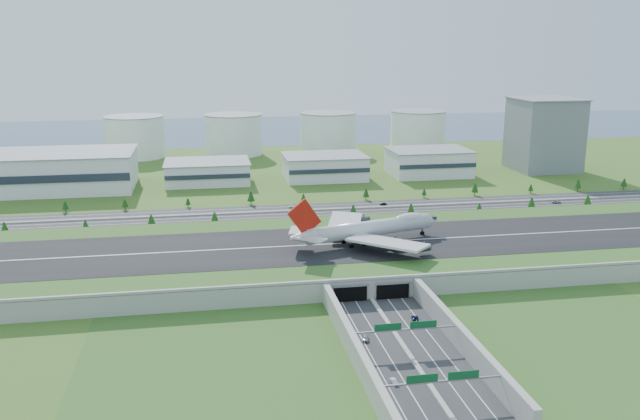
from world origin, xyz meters
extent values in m
plane|color=#335D1D|center=(0.00, 0.00, 0.00)|extent=(1200.00, 1200.00, 0.00)
cube|color=#969691|center=(0.00, 0.00, 4.00)|extent=(520.00, 100.00, 8.00)
cube|color=#334F1B|center=(0.00, 0.00, 8.08)|extent=(520.00, 100.00, 0.16)
cube|color=black|center=(0.00, 0.00, 8.22)|extent=(520.00, 58.00, 0.12)
cube|color=silver|center=(0.00, 0.00, 8.30)|extent=(520.00, 0.90, 0.02)
cube|color=#969691|center=(0.00, -49.40, 8.60)|extent=(520.00, 1.20, 1.20)
cube|color=#28282B|center=(0.00, -110.00, 0.06)|extent=(34.00, 120.00, 0.12)
cube|color=#969691|center=(0.00, -110.00, 0.45)|extent=(1.60, 120.00, 0.90)
cube|color=#969691|center=(-18.20, -100.00, 4.00)|extent=(2.40, 100.00, 8.00)
cube|color=#969691|center=(18.20, -100.00, 4.00)|extent=(2.40, 100.00, 8.00)
cube|color=black|center=(-8.50, -50.20, 3.20)|extent=(13.00, 1.20, 6.00)
cube|color=black|center=(8.50, -50.20, 3.20)|extent=(13.00, 1.20, 6.00)
cylinder|color=gray|center=(-19.00, -95.00, 3.50)|extent=(0.70, 0.70, 7.00)
cylinder|color=gray|center=(19.00, -95.00, 3.50)|extent=(0.70, 0.70, 7.00)
cube|color=gray|center=(0.00, -95.00, 7.20)|extent=(38.00, 0.50, 0.50)
cube|color=#0C4C23|center=(-6.00, -95.10, 8.60)|extent=(9.00, 0.30, 2.40)
cube|color=#0C4C23|center=(6.00, -95.10, 8.60)|extent=(9.00, 0.30, 2.40)
cylinder|color=gray|center=(-19.00, -130.00, 3.50)|extent=(0.70, 0.70, 7.00)
cylinder|color=gray|center=(19.00, -130.00, 3.50)|extent=(0.70, 0.70, 7.00)
cube|color=gray|center=(0.00, -130.00, 7.20)|extent=(38.00, 0.50, 0.50)
cube|color=#0C4C23|center=(-6.00, -130.10, 8.60)|extent=(9.00, 0.30, 2.40)
cube|color=#0C4C23|center=(6.00, -130.10, 8.60)|extent=(9.00, 0.30, 2.40)
cube|color=#28282B|center=(0.00, 95.00, 0.06)|extent=(560.00, 36.00, 0.12)
cylinder|color=#3D2819|center=(-166.82, 73.00, 1.22)|extent=(0.50, 0.50, 2.44)
cone|color=#12370F|center=(-166.82, 73.00, 4.34)|extent=(3.79, 3.79, 4.88)
cylinder|color=#3D2819|center=(-126.16, 73.00, 1.06)|extent=(0.50, 0.50, 2.12)
cone|color=#12370F|center=(-126.16, 73.00, 3.76)|extent=(3.29, 3.29, 4.23)
cylinder|color=#3D2819|center=(-91.77, 73.00, 1.35)|extent=(0.50, 0.50, 2.69)
cone|color=#12370F|center=(-91.77, 73.00, 4.79)|extent=(4.19, 4.19, 5.39)
cylinder|color=#3D2819|center=(-57.82, 73.00, 1.32)|extent=(0.50, 0.50, 2.64)
cone|color=#12370F|center=(-57.82, 73.00, 4.69)|extent=(4.10, 4.10, 5.28)
cylinder|color=#3D2819|center=(-14.06, 73.00, 1.17)|extent=(0.50, 0.50, 2.34)
cone|color=#12370F|center=(-14.06, 73.00, 4.15)|extent=(3.63, 3.63, 4.67)
cylinder|color=#3D2819|center=(20.40, 73.00, 1.46)|extent=(0.50, 0.50, 2.92)
cone|color=#12370F|center=(20.40, 73.00, 5.18)|extent=(4.54, 4.54, 5.83)
cylinder|color=#3D2819|center=(54.70, 73.00, 1.34)|extent=(0.50, 0.50, 2.68)
cone|color=#12370F|center=(54.70, 73.00, 4.77)|extent=(4.17, 4.17, 5.37)
cylinder|color=#3D2819|center=(96.61, 73.00, 1.07)|extent=(0.50, 0.50, 2.14)
cone|color=#12370F|center=(96.61, 73.00, 3.80)|extent=(3.33, 3.33, 4.28)
cylinder|color=#3D2819|center=(129.63, 73.00, 1.44)|extent=(0.50, 0.50, 2.89)
cone|color=#12370F|center=(129.63, 73.00, 5.13)|extent=(4.49, 4.49, 5.77)
cylinder|color=#3D2819|center=(166.08, 73.00, 1.46)|extent=(0.50, 0.50, 2.92)
cone|color=#12370F|center=(166.08, 73.00, 5.19)|extent=(4.54, 4.54, 5.84)
cylinder|color=#3D2819|center=(-144.25, 117.00, 1.20)|extent=(0.50, 0.50, 2.40)
cone|color=#12370F|center=(-144.25, 117.00, 4.26)|extent=(3.73, 3.73, 4.79)
cylinder|color=#3D2819|center=(-110.05, 117.00, 1.19)|extent=(0.50, 0.50, 2.39)
cone|color=#12370F|center=(-110.05, 117.00, 4.24)|extent=(3.71, 3.71, 4.77)
cylinder|color=#3D2819|center=(-72.88, 117.00, 1.02)|extent=(0.50, 0.50, 2.05)
cone|color=#12370F|center=(-72.88, 117.00, 3.64)|extent=(3.18, 3.18, 4.09)
cylinder|color=#3D2819|center=(-34.52, 117.00, 1.51)|extent=(0.50, 0.50, 3.01)
cone|color=#12370F|center=(-34.52, 117.00, 5.36)|extent=(4.69, 4.69, 6.02)
cylinder|color=#3D2819|center=(-1.66, 117.00, 1.01)|extent=(0.50, 0.50, 2.03)
cone|color=#12370F|center=(-1.66, 117.00, 3.61)|extent=(3.16, 3.16, 4.06)
cylinder|color=#3D2819|center=(38.71, 117.00, 1.34)|extent=(0.50, 0.50, 2.68)
cone|color=#12370F|center=(38.71, 117.00, 4.77)|extent=(4.17, 4.17, 5.36)
cylinder|color=#3D2819|center=(77.37, 117.00, 1.05)|extent=(0.50, 0.50, 2.10)
cone|color=#12370F|center=(77.37, 117.00, 3.73)|extent=(3.27, 3.27, 4.20)
cylinder|color=#3D2819|center=(112.05, 117.00, 1.46)|extent=(0.50, 0.50, 2.92)
cone|color=#12370F|center=(112.05, 117.00, 5.20)|extent=(4.55, 4.55, 5.85)
cylinder|color=#3D2819|center=(151.41, 117.00, 1.10)|extent=(0.50, 0.50, 2.20)
cone|color=#12370F|center=(151.41, 117.00, 3.90)|extent=(3.42, 3.42, 4.39)
cylinder|color=#3D2819|center=(185.38, 117.00, 1.47)|extent=(0.50, 0.50, 2.93)
cone|color=#12370F|center=(185.38, 117.00, 5.21)|extent=(4.56, 4.56, 5.87)
cylinder|color=#3D2819|center=(219.61, 117.00, 1.36)|extent=(0.50, 0.50, 2.71)
cone|color=#12370F|center=(219.61, 117.00, 4.82)|extent=(4.22, 4.22, 5.43)
cube|color=silver|center=(-170.00, 185.00, 12.50)|extent=(120.00, 60.00, 25.00)
cube|color=silver|center=(-60.00, 190.00, 7.50)|extent=(58.00, 42.00, 15.00)
cube|color=silver|center=(25.00, 190.00, 8.50)|extent=(58.00, 42.00, 17.00)
cube|color=silver|center=(105.00, 190.00, 9.50)|extent=(58.00, 42.00, 19.00)
cube|color=slate|center=(200.00, 195.00, 27.50)|extent=(46.00, 46.00, 55.00)
cylinder|color=white|center=(-120.00, 310.00, 17.50)|extent=(50.00, 50.00, 35.00)
cylinder|color=white|center=(-35.00, 310.00, 17.50)|extent=(50.00, 50.00, 35.00)
cylinder|color=white|center=(50.00, 310.00, 17.50)|extent=(50.00, 50.00, 35.00)
cylinder|color=white|center=(135.00, 310.00, 17.50)|extent=(50.00, 50.00, 35.00)
cube|color=#384B6C|center=(0.00, 480.00, 0.03)|extent=(1200.00, 260.00, 0.06)
cylinder|color=silver|center=(11.31, -0.73, 14.88)|extent=(63.26, 24.88, 7.29)
cone|color=silver|center=(44.11, 8.86, 14.88)|extent=(10.79, 9.55, 7.29)
cone|color=silver|center=(-21.48, -10.31, 15.34)|extent=(12.97, 10.19, 7.29)
ellipsoid|color=silver|center=(32.13, 5.35, 17.51)|extent=(16.51, 9.81, 4.48)
cube|color=silver|center=(14.56, -19.95, 13.75)|extent=(35.38, 33.81, 1.80)
cube|color=silver|center=(3.70, 17.22, 13.75)|extent=(23.53, 36.90, 1.80)
cylinder|color=#38383D|center=(20.36, -12.32, 11.24)|extent=(6.64, 4.94, 3.42)
cylinder|color=#38383D|center=(30.25, -22.48, 11.24)|extent=(6.64, 4.94, 3.42)
cylinder|color=#38383D|center=(12.70, 13.91, 11.24)|extent=(6.64, 4.94, 3.42)
cylinder|color=#38383D|center=(15.55, 27.80, 11.24)|extent=(6.64, 4.94, 3.42)
cube|color=silver|center=(-18.31, -17.09, 16.25)|extent=(13.78, 13.59, 0.68)
cube|color=silver|center=(-22.46, -2.88, 16.25)|extent=(9.61, 13.79, 0.68)
cube|color=#AF150C|center=(-20.38, -9.99, 23.99)|extent=(15.87, 5.54, 17.07)
cylinder|color=black|center=(39.56, 7.53, 8.91)|extent=(2.16, 0.80, 2.16)
cylinder|color=black|center=(7.96, -5.50, 8.91)|extent=(2.16, 0.80, 2.16)
cylinder|color=black|center=(5.92, 1.49, 8.91)|extent=(2.16, 0.80, 2.16)
cylinder|color=black|center=(1.41, -7.42, 8.91)|extent=(2.16, 0.80, 2.16)
cylinder|color=black|center=(-0.64, -0.42, 8.91)|extent=(2.16, 0.80, 2.16)
imported|color=#9D9EA1|center=(-11.04, -85.78, 0.96)|extent=(3.01, 5.26, 1.69)
imported|color=white|center=(-9.89, -116.46, 0.78)|extent=(1.97, 4.17, 1.32)
imported|color=#0B1338|center=(10.75, -72.28, 0.84)|extent=(3.41, 5.58, 1.45)
imported|color=black|center=(45.84, 101.07, 0.84)|extent=(4.47, 1.91, 1.43)
imported|color=#ADACB0|center=(153.90, 87.69, 0.91)|extent=(6.15, 3.83, 1.59)
imported|color=white|center=(-11.08, 104.19, 0.79)|extent=(4.83, 2.43, 1.35)
camera|label=1|loc=(-63.05, -291.82, 99.00)|focal=38.00mm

